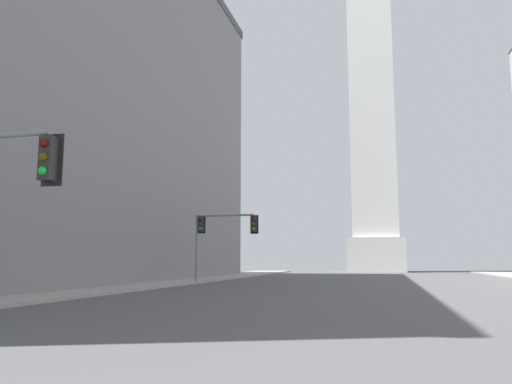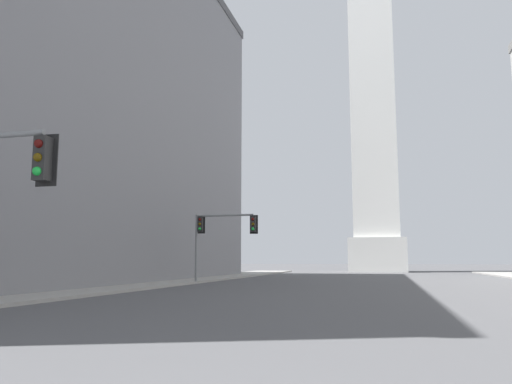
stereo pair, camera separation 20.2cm
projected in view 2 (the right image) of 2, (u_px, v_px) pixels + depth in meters
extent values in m
cube|color=gray|center=(125.00, 286.00, 30.11)|extent=(5.00, 83.74, 0.15)
cube|color=slate|center=(14.00, 90.00, 36.32)|extent=(20.19, 49.22, 27.81)
cube|color=silver|center=(378.00, 255.00, 69.71)|extent=(7.74, 7.74, 4.67)
cube|color=silver|center=(370.00, 12.00, 74.58)|extent=(6.19, 6.19, 67.53)
cube|color=black|center=(43.00, 159.00, 12.26)|extent=(0.35, 0.35, 1.10)
cube|color=black|center=(47.00, 160.00, 12.44)|extent=(0.58, 0.05, 1.32)
sphere|color=#410907|center=(39.00, 144.00, 12.13)|extent=(0.22, 0.22, 0.22)
sphere|color=#483506|center=(38.00, 157.00, 12.08)|extent=(0.22, 0.22, 0.22)
sphere|color=green|center=(37.00, 171.00, 12.03)|extent=(0.22, 0.22, 0.22)
cylinder|color=slate|center=(196.00, 249.00, 35.74)|extent=(0.18, 0.18, 4.90)
cylinder|color=#262626|center=(196.00, 283.00, 35.42)|extent=(0.40, 0.40, 0.10)
cube|color=black|center=(200.00, 224.00, 35.91)|extent=(0.36, 0.36, 1.10)
cube|color=black|center=(201.00, 224.00, 36.08)|extent=(0.58, 0.06, 1.32)
sphere|color=#410907|center=(200.00, 219.00, 35.77)|extent=(0.22, 0.22, 0.22)
sphere|color=#483506|center=(200.00, 224.00, 35.72)|extent=(0.22, 0.22, 0.22)
sphere|color=green|center=(200.00, 229.00, 35.68)|extent=(0.22, 0.22, 0.22)
cylinder|color=slate|center=(225.00, 215.00, 35.53)|extent=(4.24, 0.14, 0.14)
sphere|color=slate|center=(197.00, 216.00, 36.06)|extent=(0.18, 0.18, 0.18)
cube|color=black|center=(253.00, 224.00, 34.91)|extent=(0.36, 0.36, 1.10)
cube|color=black|center=(254.00, 224.00, 35.09)|extent=(0.58, 0.06, 1.32)
sphere|color=#410907|center=(253.00, 219.00, 34.78)|extent=(0.22, 0.22, 0.22)
sphere|color=#483506|center=(253.00, 224.00, 34.73)|extent=(0.22, 0.22, 0.22)
sphere|color=green|center=(253.00, 229.00, 34.68)|extent=(0.22, 0.22, 0.22)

